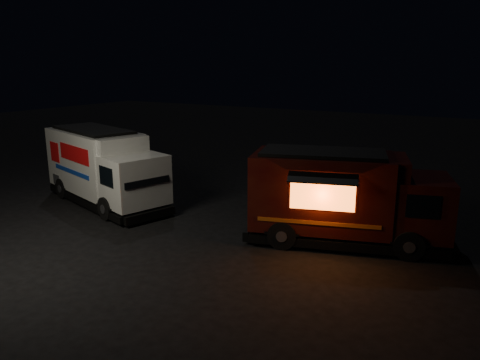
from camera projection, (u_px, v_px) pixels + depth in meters
ground at (176, 244)px, 13.86m from camera, size 80.00×80.00×0.00m
white_truck at (106, 168)px, 17.52m from camera, size 6.52×3.80×2.80m
red_truck at (348, 198)px, 13.68m from camera, size 6.28×3.81×2.75m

